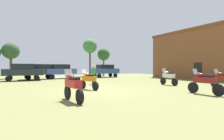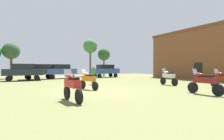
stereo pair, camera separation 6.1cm
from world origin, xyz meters
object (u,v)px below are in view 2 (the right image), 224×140
at_px(motorcycle_4, 168,77).
at_px(motorcycle_8, 72,86).
at_px(car_3, 60,70).
at_px(tree_2, 11,51).
at_px(tree_6, 90,47).
at_px(person_1, 94,73).
at_px(motorcycle_1, 204,82).
at_px(car_2, 23,71).
at_px(motorcycle_5, 88,80).
at_px(motorcycle_7, 224,79).
at_px(car_5, 40,70).
at_px(tree_1, 104,55).
at_px(car_1, 105,70).

height_order(motorcycle_4, motorcycle_8, motorcycle_8).
xyz_separation_m(car_3, tree_2, (-6.08, 3.41, 2.67)).
distance_m(motorcycle_4, tree_6, 19.51).
bearing_deg(tree_2, motorcycle_8, -82.11).
relative_size(car_3, person_1, 2.60).
xyz_separation_m(motorcycle_1, car_2, (-8.99, 16.97, 0.43)).
distance_m(motorcycle_4, motorcycle_5, 7.46).
relative_size(motorcycle_4, car_2, 0.48).
bearing_deg(motorcycle_8, person_1, 55.77).
xyz_separation_m(motorcycle_5, motorcycle_8, (-2.27, -3.92, 0.03)).
xyz_separation_m(motorcycle_1, motorcycle_7, (3.88, 1.14, -0.02)).
bearing_deg(motorcycle_5, tree_6, 53.66).
relative_size(person_1, tree_2, 0.34).
bearing_deg(car_5, motorcycle_8, 175.59).
xyz_separation_m(motorcycle_4, motorcycle_7, (1.61, -3.94, -0.01)).
relative_size(motorcycle_7, car_5, 0.50).
bearing_deg(tree_6, car_2, -147.63).
xyz_separation_m(motorcycle_4, tree_6, (-0.11, 18.96, 4.59)).
height_order(motorcycle_1, car_5, car_5).
distance_m(car_2, car_5, 2.85).
xyz_separation_m(motorcycle_4, motorcycle_5, (-7.45, 0.36, -0.02)).
xyz_separation_m(motorcycle_8, tree_1, (12.34, 22.48, 3.21)).
distance_m(motorcycle_5, car_3, 13.63).
bearing_deg(motorcycle_4, motorcycle_5, 179.66).
xyz_separation_m(car_1, car_5, (-9.58, 0.21, 0.00)).
bearing_deg(person_1, motorcycle_5, -91.91).
height_order(motorcycle_4, car_2, car_2).
bearing_deg(motorcycle_1, tree_2, 110.82).
distance_m(motorcycle_1, motorcycle_4, 5.56).
bearing_deg(motorcycle_1, motorcycle_7, 12.45).
bearing_deg(tree_1, person_1, -118.67).
bearing_deg(tree_2, car_3, -29.26).
relative_size(car_1, car_3, 0.98).
relative_size(car_5, tree_1, 0.85).
bearing_deg(tree_1, car_3, -151.56).
bearing_deg(tree_2, person_1, -62.67).
bearing_deg(person_1, motorcycle_1, -43.67).
xyz_separation_m(motorcycle_5, tree_2, (-5.17, 17.00, 3.13)).
bearing_deg(car_5, tree_2, 41.49).
relative_size(motorcycle_4, car_5, 0.48).
distance_m(motorcycle_4, car_1, 13.68).
distance_m(car_5, tree_2, 5.56).
bearing_deg(tree_1, tree_2, -174.19).
bearing_deg(car_3, person_1, 175.63).
xyz_separation_m(motorcycle_1, car_3, (-4.27, 19.03, 0.43)).
bearing_deg(car_3, motorcycle_1, -176.87).
relative_size(motorcycle_4, tree_6, 0.32).
xyz_separation_m(car_2, car_3, (4.72, 2.07, 0.00)).
height_order(motorcycle_7, person_1, person_1).
xyz_separation_m(car_3, tree_6, (6.43, 5.01, 4.16)).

